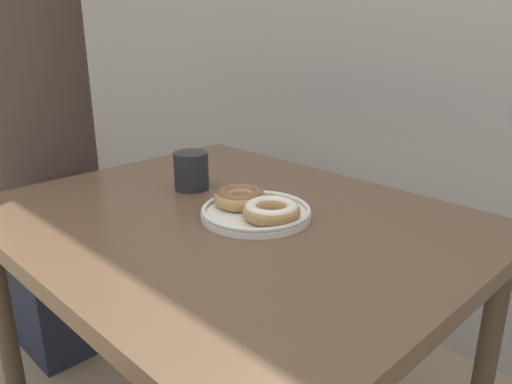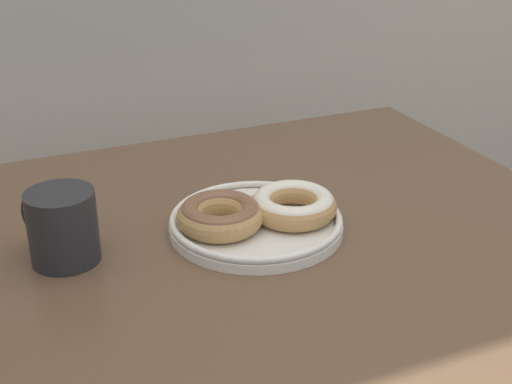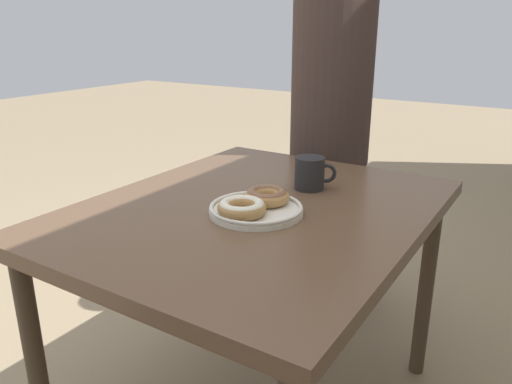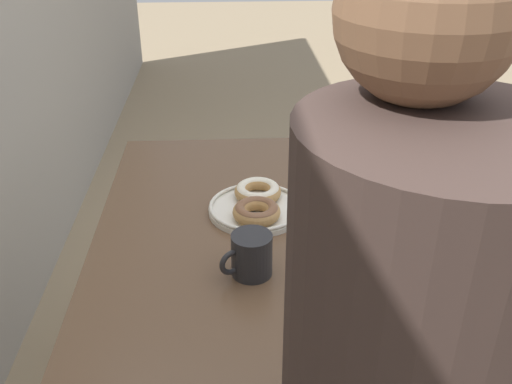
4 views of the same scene
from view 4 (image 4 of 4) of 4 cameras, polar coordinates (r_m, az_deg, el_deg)
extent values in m
cube|color=brown|center=(1.46, 1.40, -3.73)|extent=(1.08, 0.87, 0.04)
cylinder|color=#473828|center=(2.10, 10.56, -4.52)|extent=(0.05, 0.05, 0.67)
cylinder|color=#473828|center=(2.07, -10.21, -5.15)|extent=(0.05, 0.05, 0.67)
cylinder|color=silver|center=(1.49, 0.00, -1.79)|extent=(0.25, 0.25, 0.01)
torus|color=silver|center=(1.48, 0.00, -1.39)|extent=(0.25, 0.25, 0.01)
torus|color=#B2844C|center=(1.52, 0.18, 0.04)|extent=(0.15, 0.15, 0.03)
torus|color=silver|center=(1.52, 0.18, 0.24)|extent=(0.14, 0.14, 0.03)
torus|color=#B2844C|center=(1.43, 0.06, -2.09)|extent=(0.15, 0.15, 0.04)
torus|color=brown|center=(1.42, 0.06, -1.87)|extent=(0.14, 0.14, 0.03)
cylinder|color=#232326|center=(1.24, -0.43, -6.28)|extent=(0.09, 0.09, 0.10)
cylinder|color=#382114|center=(1.22, -0.44, -4.62)|extent=(0.07, 0.07, 0.00)
torus|color=#232326|center=(1.22, -2.44, -7.04)|extent=(0.04, 0.06, 0.06)
cylinder|color=#3D2D28|center=(0.75, 15.32, -15.79)|extent=(0.32, 0.32, 0.61)
sphere|color=brown|center=(0.62, 16.83, 16.81)|extent=(0.19, 0.19, 0.19)
camera|label=1|loc=(2.20, 19.38, 18.19)|focal=35.00mm
camera|label=2|loc=(1.31, 40.54, 9.54)|focal=50.00mm
camera|label=3|loc=(2.41, -18.39, 20.48)|focal=35.00mm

